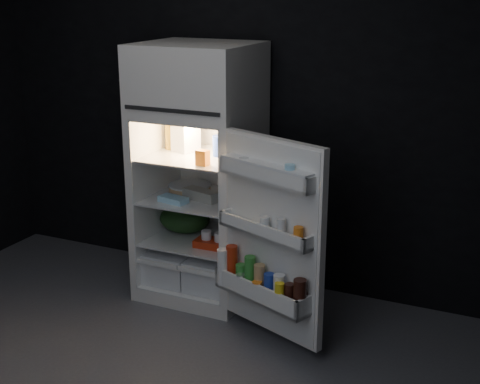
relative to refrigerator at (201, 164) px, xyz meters
The scene contains 16 objects.
wall_back 0.56m from the refrigerator, 74.85° to the left, with size 4.00×0.00×2.70m, color black.
refrigerator is the anchor object (origin of this frame).
fridge_door 0.94m from the refrigerator, 35.09° to the right, with size 0.74×0.44×1.22m.
milk_jug 0.23m from the refrigerator, 168.24° to the left, with size 0.15×0.15×0.24m, color white.
mayo_jar 0.21m from the refrigerator, ahead, with size 0.11×0.11×0.14m, color #1C369C.
jam_jar 0.25m from the refrigerator, ahead, with size 0.11×0.11×0.13m, color black.
amber_bottle 0.32m from the refrigerator, behind, with size 0.08×0.08×0.22m, color gold.
small_carton 0.33m from the refrigerator, 59.02° to the right, with size 0.08×0.06×0.10m, color orange.
egg_carton 0.22m from the refrigerator, 59.75° to the right, with size 0.27×0.10×0.07m, color gray.
pie 0.25m from the refrigerator, 153.84° to the left, with size 0.30×0.30×0.04m, color tan.
flat_package 0.32m from the refrigerator, 114.06° to the right, with size 0.20×0.10×0.04m, color #99D2ED.
wrapped_pkg 0.28m from the refrigerator, 32.81° to the left, with size 0.12×0.10×0.05m, color beige.
produce_bag 0.46m from the refrigerator, behind, with size 0.38×0.32×0.20m, color #193815.
yogurt_tray 0.56m from the refrigerator, 42.03° to the right, with size 0.26×0.14×0.05m, color #B82A0F.
small_can_red 0.51m from the refrigerator, 46.02° to the left, with size 0.06×0.06×0.09m, color #B82A0F.
small_can_silver 0.53m from the refrigerator, 15.40° to the left, with size 0.07×0.07×0.09m, color silver.
Camera 1 is at (2.02, -2.63, 2.15)m, focal length 50.00 mm.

